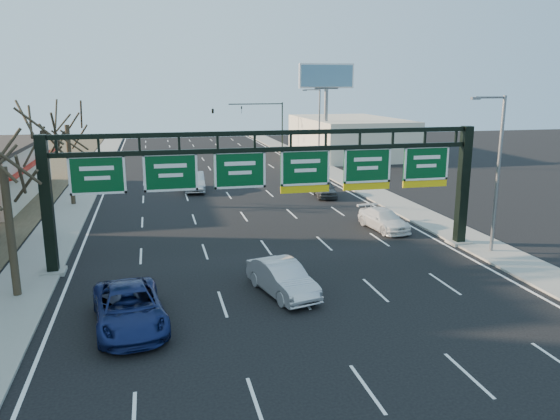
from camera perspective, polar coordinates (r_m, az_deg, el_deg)
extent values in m
plane|color=black|center=(23.85, 3.55, -10.80)|extent=(160.00, 160.00, 0.00)
cube|color=gray|center=(42.44, -21.57, -0.88)|extent=(3.00, 120.00, 0.12)
cube|color=gray|center=(46.13, 11.66, 0.85)|extent=(3.00, 120.00, 0.12)
cube|color=white|center=(42.45, -4.24, -0.05)|extent=(21.60, 120.00, 0.01)
cube|color=black|center=(29.94, -23.16, 0.38)|extent=(0.55, 0.55, 7.20)
cube|color=gray|center=(30.84, -22.57, -5.98)|extent=(1.20, 1.20, 0.20)
cube|color=black|center=(34.58, 18.57, 2.35)|extent=(0.55, 0.55, 7.20)
cube|color=gray|center=(35.36, 18.16, -3.23)|extent=(1.20, 1.20, 0.20)
cube|color=black|center=(29.65, -0.75, 8.08)|extent=(23.40, 0.25, 0.25)
cube|color=black|center=(29.75, -0.75, 6.35)|extent=(23.40, 0.25, 0.25)
cube|color=#04421C|center=(29.33, -18.55, 3.50)|extent=(2.80, 0.10, 2.00)
cube|color=#04421C|center=(29.21, -11.36, 3.89)|extent=(2.80, 0.10, 2.00)
cube|color=#04421C|center=(29.55, -4.22, 4.22)|extent=(2.80, 0.10, 2.00)
cube|color=#04421C|center=(30.33, 2.64, 4.47)|extent=(2.80, 0.10, 2.00)
cube|color=yellow|center=(30.54, 2.62, 2.21)|extent=(2.80, 0.10, 0.40)
cube|color=#04421C|center=(31.53, 9.10, 4.65)|extent=(2.80, 0.10, 2.00)
cube|color=yellow|center=(31.73, 9.02, 2.47)|extent=(2.80, 0.10, 0.40)
cube|color=#04421C|center=(33.09, 15.01, 4.76)|extent=(2.80, 0.10, 2.00)
cube|color=yellow|center=(33.28, 14.89, 2.69)|extent=(2.80, 0.10, 0.40)
cube|color=#A81B10|center=(51.27, -24.46, 4.50)|extent=(1.20, 18.00, 0.40)
cube|color=beige|center=(75.93, 7.21, 7.63)|extent=(12.00, 20.00, 5.00)
cylinder|color=#2E2519|center=(27.40, -26.35, -1.99)|extent=(0.36, 0.36, 6.08)
cylinder|color=#2E2519|center=(36.92, -23.07, 2.53)|extent=(0.36, 0.36, 6.84)
cylinder|color=#2E2519|center=(46.71, -21.07, 4.50)|extent=(0.36, 0.36, 6.46)
cylinder|color=slate|center=(33.26, 21.81, 3.47)|extent=(0.20, 0.20, 9.00)
cylinder|color=slate|center=(32.37, 21.15, 11.14)|extent=(1.80, 0.12, 0.12)
cube|color=slate|center=(31.88, 19.78, 11.14)|extent=(0.50, 0.22, 0.15)
cylinder|color=slate|center=(63.93, 4.12, 8.59)|extent=(0.20, 0.20, 9.00)
cylinder|color=slate|center=(63.47, 3.39, 12.54)|extent=(1.80, 0.12, 0.12)
cube|color=slate|center=(63.22, 2.59, 12.51)|extent=(0.50, 0.22, 0.15)
cylinder|color=slate|center=(69.42, 4.79, 8.84)|extent=(0.50, 0.50, 9.00)
cube|color=slate|center=(69.23, 4.86, 12.55)|extent=(3.00, 0.30, 0.20)
cube|color=white|center=(69.23, 4.89, 13.79)|extent=(7.00, 0.30, 3.00)
cube|color=teal|center=(69.04, 4.94, 13.79)|extent=(6.60, 0.05, 2.60)
cylinder|color=black|center=(78.23, 0.24, 8.63)|extent=(0.18, 0.18, 7.00)
cylinder|color=black|center=(77.24, -2.55, 11.01)|extent=(7.60, 0.14, 0.14)
imported|color=black|center=(76.93, -4.04, 10.39)|extent=(0.20, 0.20, 1.00)
imported|color=black|center=(76.39, -7.05, 10.30)|extent=(0.54, 0.54, 1.62)
imported|color=#121E52|center=(23.18, -15.48, -9.85)|extent=(3.36, 6.08, 1.61)
imported|color=#B1B1B6|center=(25.63, 0.25, -7.15)|extent=(2.76, 5.00, 1.56)
imported|color=white|center=(37.43, 10.78, -0.98)|extent=(2.50, 4.90, 1.36)
imported|color=#3E4143|center=(47.55, 4.70, 2.24)|extent=(2.21, 4.34, 1.41)
imported|color=#AEAFB3|center=(50.60, -8.95, 2.93)|extent=(1.95, 5.11, 1.66)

